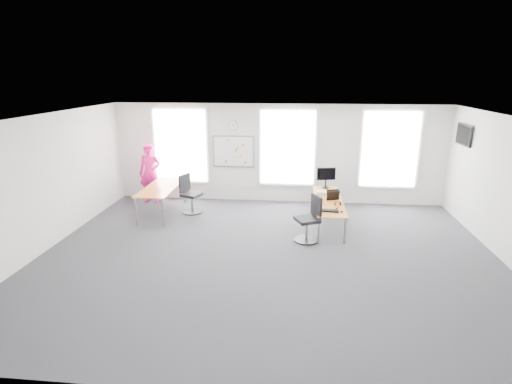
# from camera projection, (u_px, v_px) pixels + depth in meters

# --- Properties ---
(floor) EXTENTS (10.00, 10.00, 0.00)m
(floor) POSITION_uv_depth(u_px,v_px,m) (268.00, 256.00, 8.75)
(floor) COLOR #2B2B31
(floor) RESTS_ON ground
(ceiling) EXTENTS (10.00, 10.00, 0.00)m
(ceiling) POSITION_uv_depth(u_px,v_px,m) (269.00, 118.00, 7.90)
(ceiling) COLOR white
(ceiling) RESTS_ON ground
(wall_back) EXTENTS (10.00, 0.00, 10.00)m
(wall_back) POSITION_uv_depth(u_px,v_px,m) (278.00, 154.00, 12.14)
(wall_back) COLOR white
(wall_back) RESTS_ON ground
(wall_front) EXTENTS (10.00, 0.00, 10.00)m
(wall_front) POSITION_uv_depth(u_px,v_px,m) (243.00, 289.00, 4.51)
(wall_front) COLOR white
(wall_front) RESTS_ON ground
(wall_left) EXTENTS (0.00, 10.00, 10.00)m
(wall_left) POSITION_uv_depth(u_px,v_px,m) (43.00, 184.00, 8.81)
(wall_left) COLOR white
(wall_left) RESTS_ON ground
(window_left) EXTENTS (1.60, 0.06, 2.20)m
(window_left) POSITION_uv_depth(u_px,v_px,m) (181.00, 146.00, 12.34)
(window_left) COLOR silver
(window_left) RESTS_ON wall_back
(window_mid) EXTENTS (1.60, 0.06, 2.20)m
(window_mid) POSITION_uv_depth(u_px,v_px,m) (288.00, 148.00, 12.03)
(window_mid) COLOR silver
(window_mid) RESTS_ON wall_back
(window_right) EXTENTS (1.60, 0.06, 2.20)m
(window_right) POSITION_uv_depth(u_px,v_px,m) (390.00, 149.00, 11.74)
(window_right) COLOR silver
(window_right) RESTS_ON wall_back
(desk_right) EXTENTS (0.72, 2.70, 0.66)m
(desk_right) POSITION_uv_depth(u_px,v_px,m) (328.00, 201.00, 10.49)
(desk_right) COLOR orange
(desk_right) RESTS_ON ground
(desk_left) EXTENTS (0.86, 2.15, 0.78)m
(desk_left) POSITION_uv_depth(u_px,v_px,m) (161.00, 189.00, 11.26)
(desk_left) COLOR orange
(desk_left) RESTS_ON ground
(chair_right) EXTENTS (0.66, 0.66, 1.11)m
(chair_right) POSITION_uv_depth(u_px,v_px,m) (310.00, 221.00, 9.44)
(chair_right) COLOR black
(chair_right) RESTS_ON ground
(chair_left) EXTENTS (0.65, 0.64, 1.10)m
(chair_left) POSITION_uv_depth(u_px,v_px,m) (190.00, 196.00, 11.41)
(chair_left) COLOR black
(chair_left) RESTS_ON ground
(person) EXTENTS (0.69, 0.48, 1.82)m
(person) POSITION_uv_depth(u_px,v_px,m) (150.00, 173.00, 12.23)
(person) COLOR #ED1681
(person) RESTS_ON ground
(whiteboard) EXTENTS (1.20, 0.03, 0.90)m
(whiteboard) POSITION_uv_depth(u_px,v_px,m) (234.00, 152.00, 12.23)
(whiteboard) COLOR white
(whiteboard) RESTS_ON wall_back
(wall_clock) EXTENTS (0.30, 0.04, 0.30)m
(wall_clock) POSITION_uv_depth(u_px,v_px,m) (233.00, 125.00, 12.00)
(wall_clock) COLOR gray
(wall_clock) RESTS_ON wall_back
(tv) EXTENTS (0.06, 0.90, 0.55)m
(tv) POSITION_uv_depth(u_px,v_px,m) (464.00, 135.00, 10.48)
(tv) COLOR black
(tv) RESTS_ON wall_right
(keyboard) EXTENTS (0.52, 0.28, 0.02)m
(keyboard) POSITION_uv_depth(u_px,v_px,m) (329.00, 211.00, 9.61)
(keyboard) COLOR black
(keyboard) RESTS_ON desk_right
(mouse) EXTENTS (0.10, 0.14, 0.05)m
(mouse) POSITION_uv_depth(u_px,v_px,m) (342.00, 211.00, 9.54)
(mouse) COLOR black
(mouse) RESTS_ON desk_right
(lens_cap) EXTENTS (0.08, 0.08, 0.01)m
(lens_cap) POSITION_uv_depth(u_px,v_px,m) (337.00, 208.00, 9.81)
(lens_cap) COLOR black
(lens_cap) RESTS_ON desk_right
(headphones) EXTENTS (0.17, 0.09, 0.10)m
(headphones) POSITION_uv_depth(u_px,v_px,m) (337.00, 204.00, 10.03)
(headphones) COLOR black
(headphones) RESTS_ON desk_right
(laptop_sleeve) EXTENTS (0.35, 0.28, 0.28)m
(laptop_sleeve) POSITION_uv_depth(u_px,v_px,m) (333.00, 195.00, 10.41)
(laptop_sleeve) COLOR black
(laptop_sleeve) RESTS_ON desk_right
(paper_stack) EXTENTS (0.36, 0.28, 0.12)m
(paper_stack) POSITION_uv_depth(u_px,v_px,m) (323.00, 193.00, 10.85)
(paper_stack) COLOR beige
(paper_stack) RESTS_ON desk_right
(monitor) EXTENTS (0.54, 0.22, 0.61)m
(monitor) POSITION_uv_depth(u_px,v_px,m) (326.00, 176.00, 11.46)
(monitor) COLOR black
(monitor) RESTS_ON desk_right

